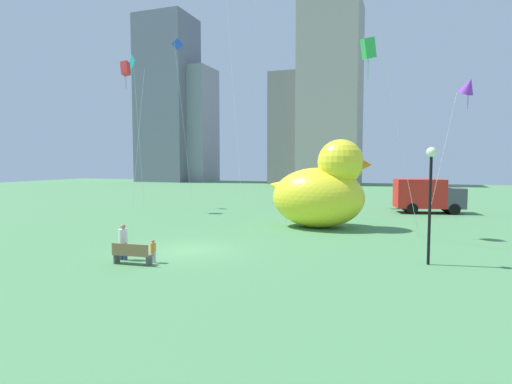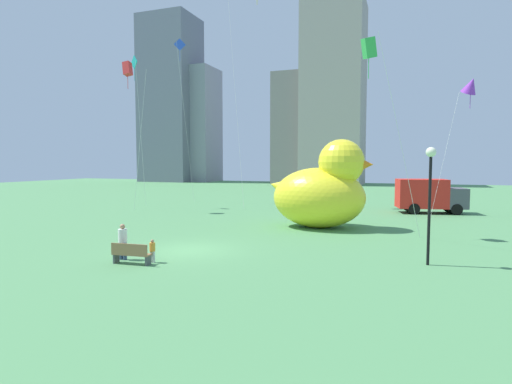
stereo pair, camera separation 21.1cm
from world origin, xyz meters
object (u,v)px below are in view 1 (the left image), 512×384
(park_bench, at_px, (132,253))
(kite_red, at_px, (126,69))
(kite_blue, at_px, (178,54))
(kite_green, at_px, (369,49))
(lamppost, at_px, (431,181))
(person_adult, at_px, (123,240))
(giant_inflatable_duck, at_px, (322,190))
(kite_teal, at_px, (133,70))
(person_child, at_px, (153,250))
(kite_purple, at_px, (468,86))
(box_truck, at_px, (427,196))

(park_bench, distance_m, kite_red, 22.80)
(kite_blue, relative_size, kite_green, 1.54)
(park_bench, relative_size, lamppost, 0.35)
(person_adult, relative_size, kite_green, 0.14)
(giant_inflatable_duck, height_order, lamppost, giant_inflatable_duck)
(kite_red, distance_m, kite_teal, 3.88)
(park_bench, height_order, person_child, person_child)
(kite_red, xyz_separation_m, kite_purple, (26.81, 5.30, -2.12))
(kite_red, distance_m, kite_blue, 10.36)
(kite_red, xyz_separation_m, kite_blue, (-0.54, 9.68, 3.65))
(kite_teal, bearing_deg, park_bench, -54.57)
(box_truck, relative_size, kite_teal, 0.41)
(person_adult, bearing_deg, kite_blue, 114.88)
(lamppost, height_order, kite_teal, kite_teal)
(park_bench, bearing_deg, kite_green, 50.08)
(giant_inflatable_duck, xyz_separation_m, kite_purple, (9.42, 8.44, 7.54))
(giant_inflatable_duck, relative_size, kite_purple, 0.64)
(kite_red, height_order, kite_purple, kite_red)
(person_adult, bearing_deg, lamppost, 16.03)
(kite_blue, height_order, kite_teal, kite_blue)
(person_adult, bearing_deg, kite_purple, 52.05)
(giant_inflatable_duck, relative_size, box_truck, 1.20)
(lamppost, bearing_deg, kite_purple, 78.77)
(kite_green, bearing_deg, person_child, -129.33)
(park_bench, bearing_deg, kite_purple, 54.42)
(giant_inflatable_duck, relative_size, kite_green, 0.61)
(person_adult, xyz_separation_m, kite_purple, (15.88, 20.36, 9.11))
(giant_inflatable_duck, relative_size, kite_blue, 0.40)
(lamppost, bearing_deg, giant_inflatable_duck, 126.25)
(giant_inflatable_duck, bearing_deg, kite_teal, 161.20)
(box_truck, bearing_deg, kite_purple, -42.66)
(kite_purple, height_order, kite_teal, kite_teal)
(giant_inflatable_duck, bearing_deg, kite_purple, 41.85)
(giant_inflatable_duck, xyz_separation_m, box_truck, (6.86, 10.80, -1.01))
(kite_green, bearing_deg, person_adult, -134.44)
(person_child, relative_size, kite_purple, 0.09)
(kite_purple, bearing_deg, kite_blue, 170.90)
(box_truck, height_order, kite_red, kite_red)
(person_adult, xyz_separation_m, kite_blue, (-11.47, 24.74, 14.88))
(kite_teal, bearing_deg, kite_green, -21.67)
(giant_inflatable_duck, height_order, box_truck, giant_inflatable_duck)
(lamppost, xyz_separation_m, box_truck, (0.77, 19.11, -2.08))
(person_adult, relative_size, kite_purple, 0.15)
(box_truck, xyz_separation_m, kite_teal, (-25.99, -4.29, 11.48))
(kite_blue, bearing_deg, park_bench, -64.04)
(kite_purple, bearing_deg, box_truck, 137.34)
(box_truck, bearing_deg, kite_teal, -170.63)
(lamppost, distance_m, kite_red, 27.50)
(box_truck, height_order, kite_teal, kite_teal)
(park_bench, height_order, kite_purple, kite_purple)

